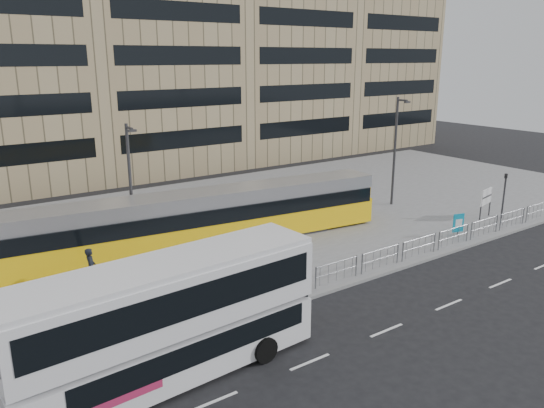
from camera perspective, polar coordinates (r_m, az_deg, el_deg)
ground at (r=26.31m, az=8.78°, el=-8.61°), size 120.00×120.00×0.00m
plaza at (r=35.27m, az=-4.80°, el=-2.02°), size 64.00×24.00×0.15m
kerb at (r=26.31m, az=8.71°, el=-8.43°), size 64.00×0.25×0.17m
building_row at (r=54.61m, az=-16.18°, el=17.30°), size 70.40×18.40×31.20m
pedestrian_barrier at (r=27.59m, az=11.16°, el=-5.36°), size 32.07×0.07×1.10m
road_markings at (r=24.62m, az=17.07°, el=-10.90°), size 62.00×0.12×0.01m
double_decker_bus at (r=18.40m, az=-11.03°, el=-11.83°), size 10.82×3.22×4.27m
tram at (r=29.84m, az=-11.71°, el=-2.20°), size 27.28×5.75×3.20m
station_sign at (r=38.31m, az=22.06°, el=0.61°), size 1.75×0.45×2.04m
ad_panel at (r=33.96m, az=19.41°, el=-1.97°), size 0.75×0.26×1.43m
pedestrian at (r=26.50m, az=-18.88°, el=-6.50°), size 0.64×0.81×1.93m
traffic_light_west at (r=21.50m, az=-9.14°, el=-8.12°), size 0.18×0.21×3.10m
traffic_light_east at (r=38.58m, az=23.73°, el=1.39°), size 0.21×0.24×3.10m
lamp_post_west at (r=30.62m, az=-14.97°, el=2.47°), size 0.45×1.04×7.05m
lamp_post_east at (r=39.33m, az=13.15°, el=5.99°), size 0.45×1.04×7.82m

